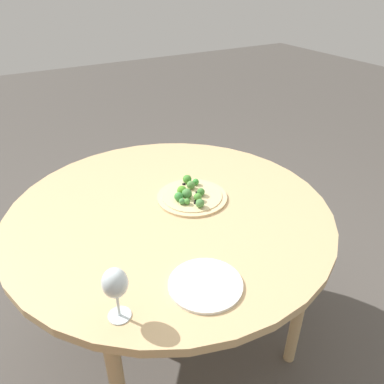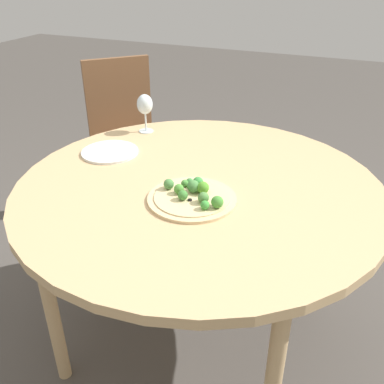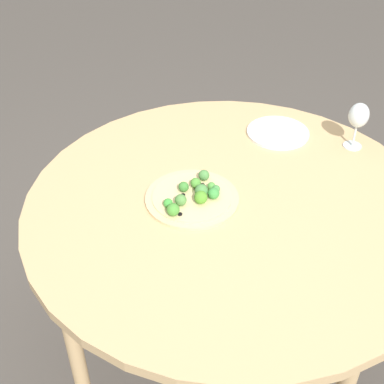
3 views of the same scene
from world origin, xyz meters
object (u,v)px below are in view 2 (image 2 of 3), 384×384
object	(u,v)px
chair	(126,139)
pizza	(193,196)
wine_glass	(145,105)
plate_near	(110,152)

from	to	relation	value
chair	pizza	bearing A→B (deg)	-93.15
chair	wine_glass	distance (m)	0.64
pizza	wine_glass	world-z (taller)	wine_glass
chair	wine_glass	bearing A→B (deg)	-92.85
wine_glass	plate_near	bearing A→B (deg)	-94.41
wine_glass	plate_near	size ratio (longest dim) A/B	0.75
chair	plate_near	distance (m)	0.78
chair	wine_glass	size ratio (longest dim) A/B	5.54
plate_near	wine_glass	bearing A→B (deg)	85.59
pizza	chair	bearing A→B (deg)	132.47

